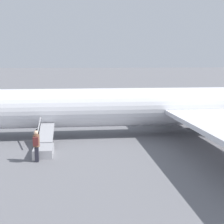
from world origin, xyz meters
name	(u,v)px	position (x,y,z in m)	size (l,w,h in m)	color
ground_plane	(169,134)	(0.00, 0.00, 0.00)	(600.00, 600.00, 0.00)	slate
airplane_main	(183,106)	(-1.05, 0.02, 2.16)	(36.08, 27.56, 7.23)	silver
boarding_stairs	(44,147)	(8.92, 3.71, 0.38)	(1.14, 4.04, 1.77)	#99999E
passenger	(36,144)	(9.19, 5.34, 1.00)	(0.36, 0.54, 1.74)	#23232D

